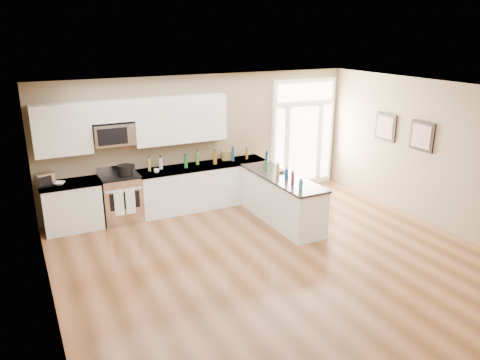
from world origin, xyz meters
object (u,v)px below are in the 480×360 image
at_px(toaster_oven, 45,179).
at_px(peninsula_cabinet, 281,200).
at_px(kitchen_range, 121,198).
at_px(stockpot, 125,170).

bearing_deg(toaster_oven, peninsula_cabinet, -35.79).
distance_m(peninsula_cabinet, kitchen_range, 3.20).
relative_size(stockpot, toaster_oven, 1.01).
bearing_deg(stockpot, toaster_oven, 178.26).
distance_m(peninsula_cabinet, stockpot, 3.14).
distance_m(kitchen_range, toaster_oven, 1.48).
bearing_deg(stockpot, peninsula_cabinet, -26.86).
xyz_separation_m(kitchen_range, stockpot, (0.11, -0.06, 0.58)).
xyz_separation_m(peninsula_cabinet, toaster_oven, (-4.21, 1.43, 0.63)).
height_order(peninsula_cabinet, toaster_oven, toaster_oven).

